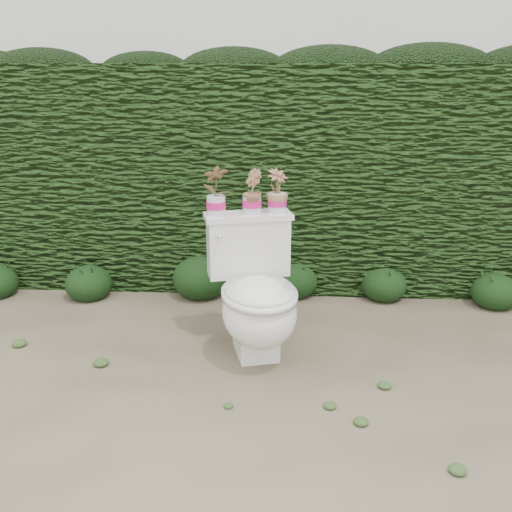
# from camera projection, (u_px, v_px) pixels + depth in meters

# --- Properties ---
(ground) EXTENTS (60.00, 60.00, 0.00)m
(ground) POSITION_uv_depth(u_px,v_px,m) (219.00, 370.00, 3.11)
(ground) COLOR #7F7157
(ground) RESTS_ON ground
(hedge) EXTENTS (8.00, 1.00, 1.60)m
(hedge) POSITION_uv_depth(u_px,v_px,m) (243.00, 173.00, 4.37)
(hedge) COLOR #274918
(hedge) RESTS_ON ground
(house_wall) EXTENTS (8.00, 3.50, 4.00)m
(house_wall) POSITION_uv_depth(u_px,v_px,m) (310.00, 37.00, 8.13)
(house_wall) COLOR silver
(house_wall) RESTS_ON ground
(toilet) EXTENTS (0.61, 0.77, 0.78)m
(toilet) POSITION_uv_depth(u_px,v_px,m) (256.00, 297.00, 3.17)
(toilet) COLOR silver
(toilet) RESTS_ON ground
(potted_plant_left) EXTENTS (0.17, 0.15, 0.27)m
(potted_plant_left) POSITION_uv_depth(u_px,v_px,m) (216.00, 191.00, 3.19)
(potted_plant_left) COLOR #216D2D
(potted_plant_left) RESTS_ON toilet
(potted_plant_center) EXTENTS (0.13, 0.15, 0.24)m
(potted_plant_center) POSITION_uv_depth(u_px,v_px,m) (252.00, 193.00, 3.23)
(potted_plant_center) COLOR #216D2D
(potted_plant_center) RESTS_ON toilet
(potted_plant_right) EXTENTS (0.19, 0.19, 0.23)m
(potted_plant_right) POSITION_uv_depth(u_px,v_px,m) (277.00, 192.00, 3.26)
(potted_plant_right) COLOR #216D2D
(potted_plant_right) RESTS_ON toilet
(liriope_clump_2) EXTENTS (0.33, 0.33, 0.26)m
(liriope_clump_2) POSITION_uv_depth(u_px,v_px,m) (88.00, 280.00, 4.07)
(liriope_clump_2) COLOR black
(liriope_clump_2) RESTS_ON ground
(liriope_clump_3) EXTENTS (0.40, 0.40, 0.32)m
(liriope_clump_3) POSITION_uv_depth(u_px,v_px,m) (200.00, 274.00, 4.10)
(liriope_clump_3) COLOR black
(liriope_clump_3) RESTS_ON ground
(liriope_clump_4) EXTENTS (0.35, 0.35, 0.28)m
(liriope_clump_4) POSITION_uv_depth(u_px,v_px,m) (294.00, 276.00, 4.11)
(liriope_clump_4) COLOR black
(liriope_clump_4) RESTS_ON ground
(liriope_clump_5) EXTENTS (0.32, 0.32, 0.26)m
(liriope_clump_5) POSITION_uv_depth(u_px,v_px,m) (384.00, 281.00, 4.05)
(liriope_clump_5) COLOR black
(liriope_clump_5) RESTS_ON ground
(liriope_clump_6) EXTENTS (0.32, 0.32, 0.26)m
(liriope_clump_6) POSITION_uv_depth(u_px,v_px,m) (495.00, 288.00, 3.92)
(liriope_clump_6) COLOR black
(liriope_clump_6) RESTS_ON ground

